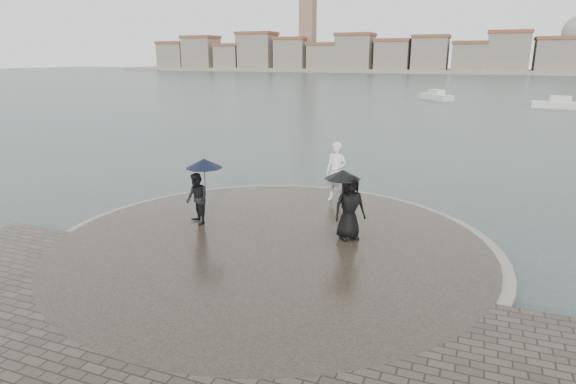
% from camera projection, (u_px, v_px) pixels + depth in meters
% --- Properties ---
extents(ground, '(400.00, 400.00, 0.00)m').
position_uv_depth(ground, '(206.00, 313.00, 10.37)').
color(ground, '#2B3835').
rests_on(ground, ground).
extents(kerb_ring, '(12.50, 12.50, 0.32)m').
position_uv_depth(kerb_ring, '(271.00, 248.00, 13.45)').
color(kerb_ring, gray).
rests_on(kerb_ring, ground).
extents(quay_tip, '(11.90, 11.90, 0.36)m').
position_uv_depth(quay_tip, '(271.00, 247.00, 13.45)').
color(quay_tip, '#2D261E').
rests_on(quay_tip, ground).
extents(statue, '(0.85, 0.64, 2.11)m').
position_uv_depth(statue, '(336.00, 172.00, 16.88)').
color(statue, white).
rests_on(statue, quay_tip).
extents(visitor_left, '(1.30, 1.13, 2.04)m').
position_uv_depth(visitor_left, '(199.00, 187.00, 14.52)').
color(visitor_left, black).
rests_on(visitor_left, quay_tip).
extents(visitor_right, '(1.31, 1.13, 1.95)m').
position_uv_depth(visitor_right, '(348.00, 200.00, 13.37)').
color(visitor_right, black).
rests_on(visitor_right, quay_tip).
extents(far_skyline, '(260.00, 20.00, 37.00)m').
position_uv_depth(far_skyline, '(449.00, 55.00, 154.78)').
color(far_skyline, gray).
rests_on(far_skyline, ground).
extents(boats, '(24.10, 27.95, 1.50)m').
position_uv_depth(boats, '(539.00, 107.00, 48.71)').
color(boats, beige).
rests_on(boats, ground).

